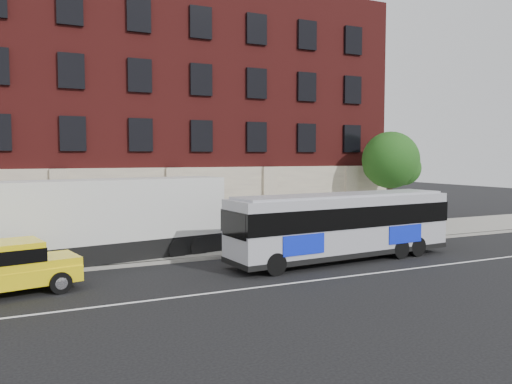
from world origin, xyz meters
name	(u,v)px	position (x,y,z in m)	size (l,w,h in m)	color
ground	(266,291)	(0.00, 0.00, 0.00)	(120.00, 120.00, 0.00)	black
sidewalk	(189,248)	(0.00, 9.00, 0.07)	(60.00, 6.00, 0.15)	gray
kerb	(209,258)	(0.00, 6.00, 0.07)	(60.00, 0.25, 0.15)	gray
lane_line	(260,287)	(0.00, 0.50, 0.01)	(60.00, 0.12, 0.01)	silver
building	(150,113)	(-0.01, 16.92, 7.58)	(30.00, 12.10, 15.00)	#561614
sign_pole	(3,241)	(-8.50, 6.15, 1.45)	(0.30, 0.20, 2.50)	slate
street_tree	(391,162)	(13.54, 9.48, 4.41)	(3.60, 3.60, 6.20)	#3E2D1F
city_bus	(343,224)	(5.53, 3.25, 1.70)	(11.37, 3.27, 3.07)	#A2A2AB
yellow_suv	(1,265)	(-8.50, 3.27, 1.06)	(4.98, 2.82, 1.85)	yellow
shipping_container	(103,222)	(-4.52, 7.27, 1.86)	(11.49, 4.11, 3.75)	black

